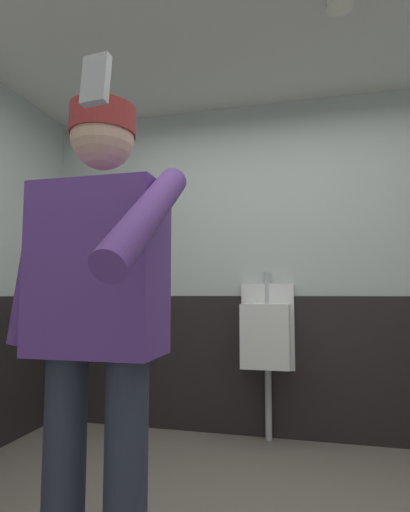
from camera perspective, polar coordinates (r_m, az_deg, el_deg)
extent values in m
cube|color=silver|center=(3.27, 9.65, -1.18)|extent=(4.37, 0.12, 2.61)
cube|color=black|center=(3.23, 9.78, -14.99)|extent=(3.77, 0.03, 1.05)
cylinder|color=white|center=(2.62, 18.45, 30.49)|extent=(0.14, 0.14, 0.03)
cube|color=white|center=(3.18, 8.85, -9.74)|extent=(0.40, 0.05, 0.65)
cube|color=white|center=(3.02, 8.58, -10.94)|extent=(0.34, 0.30, 0.45)
cylinder|color=#B7BABF|center=(3.16, 8.75, -4.42)|extent=(0.04, 0.04, 0.24)
cylinder|color=#B7BABF|center=(3.23, 8.93, -19.57)|extent=(0.05, 0.05, 0.55)
cylinder|color=#2D3342|center=(1.60, -19.29, -28.49)|extent=(0.14, 0.14, 0.87)
cylinder|color=#2D3342|center=(1.51, -11.15, -30.24)|extent=(0.14, 0.14, 0.87)
cube|color=#60388C|center=(1.42, -14.66, -1.77)|extent=(0.43, 0.24, 0.58)
cylinder|color=#60388C|center=(1.56, -23.11, -1.33)|extent=(0.17, 0.09, 0.56)
cylinder|color=#60388C|center=(1.12, -8.16, 5.75)|extent=(0.09, 0.50, 0.39)
sphere|color=#D8AD8C|center=(1.52, -14.23, 15.76)|extent=(0.22, 0.22, 0.22)
cylinder|color=maroon|center=(1.54, -14.18, 17.85)|extent=(0.23, 0.23, 0.10)
cube|color=silver|center=(0.96, -15.15, 22.85)|extent=(0.06, 0.04, 0.11)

